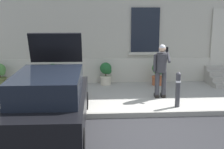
{
  "coord_description": "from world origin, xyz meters",
  "views": [
    {
      "loc": [
        -1.3,
        -7.11,
        2.96
      ],
      "look_at": [
        -0.72,
        1.6,
        1.1
      ],
      "focal_mm": 48.76,
      "sensor_mm": 36.0,
      "label": 1
    }
  ],
  "objects_px": {
    "planter_olive": "(0,74)",
    "planter_charcoal": "(53,75)",
    "planter_cream": "(106,73)",
    "hatchback_car_black": "(50,100)",
    "bollard_near_person": "(178,88)",
    "person_on_phone": "(161,68)",
    "planter_terracotta": "(158,73)"
  },
  "relations": [
    {
      "from": "person_on_phone",
      "to": "planter_olive",
      "type": "height_order",
      "value": "person_on_phone"
    },
    {
      "from": "hatchback_car_black",
      "to": "planter_charcoal",
      "type": "height_order",
      "value": "hatchback_car_black"
    },
    {
      "from": "hatchback_car_black",
      "to": "planter_olive",
      "type": "distance_m",
      "value": 4.74
    },
    {
      "from": "planter_terracotta",
      "to": "planter_olive",
      "type": "bearing_deg",
      "value": 178.47
    },
    {
      "from": "person_on_phone",
      "to": "planter_terracotta",
      "type": "height_order",
      "value": "person_on_phone"
    },
    {
      "from": "bollard_near_person",
      "to": "planter_olive",
      "type": "xyz_separation_m",
      "value": [
        -5.92,
        2.85,
        -0.11
      ]
    },
    {
      "from": "person_on_phone",
      "to": "planter_terracotta",
      "type": "bearing_deg",
      "value": 95.96
    },
    {
      "from": "bollard_near_person",
      "to": "planter_charcoal",
      "type": "distance_m",
      "value": 4.79
    },
    {
      "from": "person_on_phone",
      "to": "planter_cream",
      "type": "distance_m",
      "value": 2.6
    },
    {
      "from": "planter_olive",
      "to": "hatchback_car_black",
      "type": "bearing_deg",
      "value": -59.93
    },
    {
      "from": "bollard_near_person",
      "to": "planter_cream",
      "type": "relative_size",
      "value": 1.22
    },
    {
      "from": "hatchback_car_black",
      "to": "planter_olive",
      "type": "xyz_separation_m",
      "value": [
        -2.37,
        4.1,
        -0.19
      ]
    },
    {
      "from": "hatchback_car_black",
      "to": "planter_charcoal",
      "type": "relative_size",
      "value": 4.75
    },
    {
      "from": "hatchback_car_black",
      "to": "person_on_phone",
      "type": "relative_size",
      "value": 2.34
    },
    {
      "from": "bollard_near_person",
      "to": "hatchback_car_black",
      "type": "bearing_deg",
      "value": -160.62
    },
    {
      "from": "person_on_phone",
      "to": "planter_charcoal",
      "type": "distance_m",
      "value": 4.09
    },
    {
      "from": "planter_charcoal",
      "to": "bollard_near_person",
      "type": "bearing_deg",
      "value": -34.48
    },
    {
      "from": "planter_terracotta",
      "to": "planter_cream",
      "type": "bearing_deg",
      "value": 175.07
    },
    {
      "from": "bollard_near_person",
      "to": "planter_olive",
      "type": "height_order",
      "value": "bollard_near_person"
    },
    {
      "from": "planter_charcoal",
      "to": "hatchback_car_black",
      "type": "bearing_deg",
      "value": -84.21
    },
    {
      "from": "planter_olive",
      "to": "planter_cream",
      "type": "distance_m",
      "value": 3.94
    },
    {
      "from": "planter_charcoal",
      "to": "planter_olive",
      "type": "bearing_deg",
      "value": 175.92
    },
    {
      "from": "planter_olive",
      "to": "planter_charcoal",
      "type": "xyz_separation_m",
      "value": [
        1.97,
        -0.14,
        0.0
      ]
    },
    {
      "from": "hatchback_car_black",
      "to": "bollard_near_person",
      "type": "relative_size",
      "value": 3.91
    },
    {
      "from": "planter_cream",
      "to": "planter_olive",
      "type": "bearing_deg",
      "value": -179.82
    },
    {
      "from": "bollard_near_person",
      "to": "planter_charcoal",
      "type": "relative_size",
      "value": 1.22
    },
    {
      "from": "planter_olive",
      "to": "planter_charcoal",
      "type": "height_order",
      "value": "same"
    },
    {
      "from": "hatchback_car_black",
      "to": "person_on_phone",
      "type": "bearing_deg",
      "value": 34.19
    },
    {
      "from": "planter_charcoal",
      "to": "planter_cream",
      "type": "bearing_deg",
      "value": 4.44
    },
    {
      "from": "bollard_near_person",
      "to": "person_on_phone",
      "type": "height_order",
      "value": "person_on_phone"
    },
    {
      "from": "bollard_near_person",
      "to": "planter_terracotta",
      "type": "xyz_separation_m",
      "value": [
        -0.0,
        2.69,
        -0.11
      ]
    },
    {
      "from": "planter_terracotta",
      "to": "planter_charcoal",
      "type": "bearing_deg",
      "value": 179.75
    }
  ]
}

